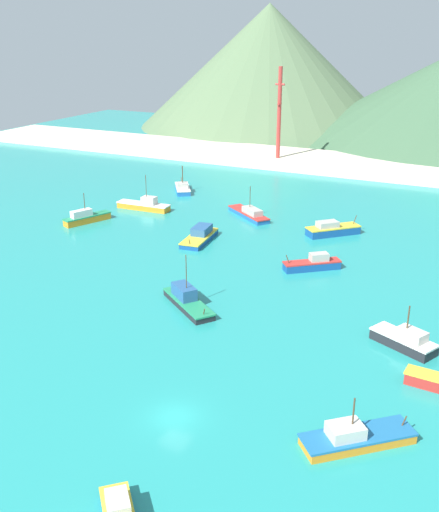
% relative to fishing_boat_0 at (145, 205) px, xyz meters
% --- Properties ---
extents(ground, '(260.00, 280.00, 0.50)m').
position_rel_fishing_boat_0_xyz_m(ground, '(37.50, -23.51, -1.09)').
color(ground, teal).
extents(fishing_boat_0, '(10.50, 2.92, 6.68)m').
position_rel_fishing_boat_0_xyz_m(fishing_boat_0, '(0.00, 0.00, 0.00)').
color(fishing_boat_0, orange).
rests_on(fishing_boat_0, ground).
extents(fishing_boat_1, '(9.02, 8.50, 4.51)m').
position_rel_fishing_boat_0_xyz_m(fishing_boat_1, '(52.69, -50.20, -0.14)').
color(fishing_boat_1, orange).
rests_on(fishing_boat_1, ground).
extents(fishing_boat_2, '(4.35, 9.71, 2.17)m').
position_rel_fishing_boat_0_xyz_m(fishing_boat_2, '(17.55, -10.95, -0.05)').
color(fishing_boat_2, '#14478C').
rests_on(fishing_boat_2, ground).
extents(fishing_boat_3, '(4.95, 8.76, 5.37)m').
position_rel_fishing_boat_0_xyz_m(fishing_boat_3, '(-4.74, -11.44, 0.09)').
color(fishing_boat_3, orange).
rests_on(fishing_boat_3, ground).
extents(fishing_boat_4, '(7.56, 5.40, 4.97)m').
position_rel_fishing_boat_0_xyz_m(fishing_boat_4, '(53.42, -32.02, 0.07)').
color(fishing_boat_4, '#232328').
rests_on(fishing_boat_4, ground).
extents(fishing_boat_6, '(7.64, 6.71, 2.52)m').
position_rel_fishing_boat_0_xyz_m(fishing_boat_6, '(37.69, -14.86, -0.00)').
color(fishing_boat_6, '#14478C').
rests_on(fishing_boat_6, ground).
extents(fishing_boat_7, '(10.29, 8.66, 5.77)m').
position_rel_fishing_boat_0_xyz_m(fishing_boat_7, '(19.66, 4.13, -0.13)').
color(fishing_boat_7, '#1E5BA8').
rests_on(fishing_boat_7, ground).
extents(fishing_boat_8, '(9.46, 7.92, 6.76)m').
position_rel_fishing_boat_0_xyz_m(fishing_boat_8, '(27.54, -33.27, 0.02)').
color(fishing_boat_8, '#232328').
rests_on(fishing_boat_8, ground).
extents(fishing_boat_9, '(6.87, 8.47, 5.52)m').
position_rel_fishing_boat_0_xyz_m(fishing_boat_9, '(-0.01, 14.59, -0.11)').
color(fishing_boat_9, '#1E5BA8').
rests_on(fishing_boat_9, ground).
extents(fishing_boat_14, '(8.29, 8.34, 2.91)m').
position_rel_fishing_boat_0_xyz_m(fishing_boat_14, '(35.80, 1.15, 0.07)').
color(fishing_boat_14, '#14478C').
rests_on(fishing_boat_14, ground).
extents(beach_strip, '(247.00, 24.61, 1.20)m').
position_rel_fishing_boat_0_xyz_m(beach_strip, '(37.50, 53.31, -0.24)').
color(beach_strip, beige).
rests_on(beach_strip, ground).
extents(hill_west, '(86.61, 86.61, 39.36)m').
position_rel_fishing_boat_0_xyz_m(hill_west, '(-17.84, 105.67, 18.84)').
color(hill_west, '#56704C').
rests_on(hill_west, ground).
extents(radio_tower, '(2.33, 1.86, 23.26)m').
position_rel_fishing_boat_0_xyz_m(radio_tower, '(7.37, 50.33, 11.02)').
color(radio_tower, '#B7332D').
rests_on(radio_tower, ground).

